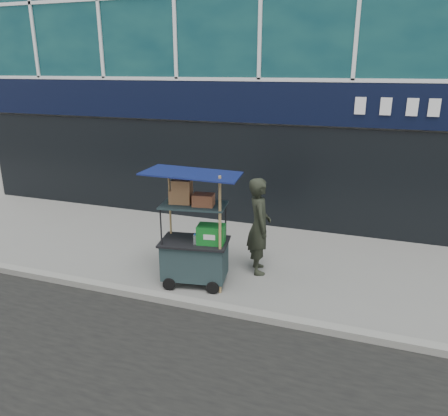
% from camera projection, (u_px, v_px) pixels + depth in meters
% --- Properties ---
extents(ground, '(80.00, 80.00, 0.00)m').
position_uv_depth(ground, '(193.00, 300.00, 7.19)').
color(ground, slate).
rests_on(ground, ground).
extents(curb, '(80.00, 0.18, 0.12)m').
position_uv_depth(curb, '(188.00, 303.00, 7.00)').
color(curb, gray).
rests_on(curb, ground).
extents(vendor_cart, '(1.70, 1.33, 2.09)m').
position_uv_depth(vendor_cart, '(195.00, 245.00, 7.54)').
color(vendor_cart, '#1B2C2E').
rests_on(vendor_cart, ground).
extents(vendor_man, '(0.65, 0.77, 1.80)m').
position_uv_depth(vendor_man, '(259.00, 226.00, 7.96)').
color(vendor_man, black).
rests_on(vendor_man, ground).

